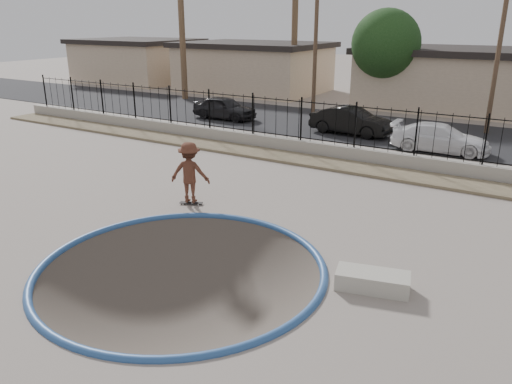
{
  "coord_description": "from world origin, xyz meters",
  "views": [
    {
      "loc": [
        7.14,
        -9.22,
        5.71
      ],
      "look_at": [
        0.27,
        2.0,
        1.12
      ],
      "focal_mm": 35.0,
      "sensor_mm": 36.0,
      "label": 1
    }
  ],
  "objects_px": {
    "car_c": "(440,138)",
    "skateboard": "(191,203)",
    "car_a": "(225,108)",
    "skater": "(190,175)",
    "concrete_ledge": "(372,281)",
    "car_b": "(351,121)"
  },
  "relations": [
    {
      "from": "car_c",
      "to": "skateboard",
      "type": "bearing_deg",
      "value": 151.22
    },
    {
      "from": "skateboard",
      "to": "car_a",
      "type": "xyz_separation_m",
      "value": [
        -7.32,
        12.39,
        0.65
      ]
    },
    {
      "from": "skater",
      "to": "concrete_ledge",
      "type": "height_order",
      "value": "skater"
    },
    {
      "from": "car_c",
      "to": "car_b",
      "type": "bearing_deg",
      "value": 71.7
    },
    {
      "from": "skateboard",
      "to": "car_b",
      "type": "distance_m",
      "value": 12.42
    },
    {
      "from": "skateboard",
      "to": "car_a",
      "type": "relative_size",
      "value": 0.19
    },
    {
      "from": "skater",
      "to": "skateboard",
      "type": "distance_m",
      "value": 0.93
    },
    {
      "from": "skateboard",
      "to": "car_a",
      "type": "distance_m",
      "value": 14.41
    },
    {
      "from": "concrete_ledge",
      "to": "car_b",
      "type": "relative_size",
      "value": 0.38
    },
    {
      "from": "concrete_ledge",
      "to": "car_a",
      "type": "bearing_deg",
      "value": 134.25
    },
    {
      "from": "skateboard",
      "to": "car_c",
      "type": "height_order",
      "value": "car_c"
    },
    {
      "from": "skater",
      "to": "car_a",
      "type": "height_order",
      "value": "skater"
    },
    {
      "from": "car_b",
      "to": "skateboard",
      "type": "bearing_deg",
      "value": -178.83
    },
    {
      "from": "concrete_ledge",
      "to": "car_b",
      "type": "bearing_deg",
      "value": 113.12
    },
    {
      "from": "car_a",
      "to": "car_c",
      "type": "distance_m",
      "value": 12.72
    },
    {
      "from": "concrete_ledge",
      "to": "car_b",
      "type": "xyz_separation_m",
      "value": [
        -6.19,
        14.5,
        0.53
      ]
    },
    {
      "from": "car_a",
      "to": "car_c",
      "type": "bearing_deg",
      "value": -95.98
    },
    {
      "from": "car_a",
      "to": "car_c",
      "type": "height_order",
      "value": "car_a"
    },
    {
      "from": "skater",
      "to": "concrete_ledge",
      "type": "distance_m",
      "value": 7.17
    },
    {
      "from": "skateboard",
      "to": "car_a",
      "type": "height_order",
      "value": "car_a"
    },
    {
      "from": "skateboard",
      "to": "car_b",
      "type": "relative_size",
      "value": 0.18
    },
    {
      "from": "skater",
      "to": "concrete_ledge",
      "type": "relative_size",
      "value": 1.23
    }
  ]
}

